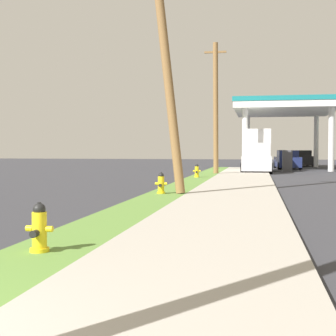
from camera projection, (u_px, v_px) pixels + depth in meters
name	position (u px, v px, depth m)	size (l,w,h in m)	color
fire_hydrant_nearest	(39.00, 230.00, 7.27)	(0.42, 0.37, 0.74)	yellow
fire_hydrant_second	(161.00, 184.00, 16.89)	(0.42, 0.38, 0.74)	yellow
fire_hydrant_third	(197.00, 171.00, 26.80)	(0.42, 0.37, 0.74)	yellow
utility_pole_midground	(165.00, 50.00, 16.96)	(2.04, 0.68, 9.89)	olive
utility_pole_background	(216.00, 107.00, 31.09)	(1.40, 0.32, 8.35)	olive
car_navy_by_near_pump	(287.00, 160.00, 41.63)	(2.21, 4.61, 1.57)	navy
car_black_by_far_pump	(301.00, 159.00, 48.19)	(2.14, 4.59, 1.57)	black
truck_silver_at_forecourt	(257.00, 152.00, 35.35)	(2.13, 6.40, 3.11)	#BCBCC1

